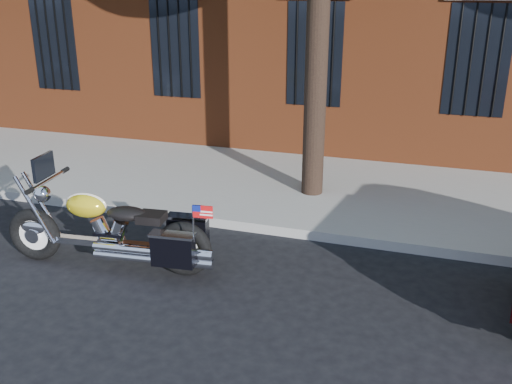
% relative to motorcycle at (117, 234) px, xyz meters
% --- Properties ---
extents(ground, '(120.00, 120.00, 0.00)m').
position_rel_motorcycle_xyz_m(ground, '(1.35, 0.32, -0.50)').
color(ground, black).
rests_on(ground, ground).
extents(curb, '(40.00, 0.16, 0.15)m').
position_rel_motorcycle_xyz_m(curb, '(1.35, 1.70, -0.43)').
color(curb, gray).
rests_on(curb, ground).
extents(sidewalk, '(40.00, 3.60, 0.15)m').
position_rel_motorcycle_xyz_m(sidewalk, '(1.35, 3.58, -0.43)').
color(sidewalk, gray).
rests_on(sidewalk, ground).
extents(motorcycle, '(2.98, 1.01, 1.49)m').
position_rel_motorcycle_xyz_m(motorcycle, '(0.00, 0.00, 0.00)').
color(motorcycle, black).
rests_on(motorcycle, ground).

